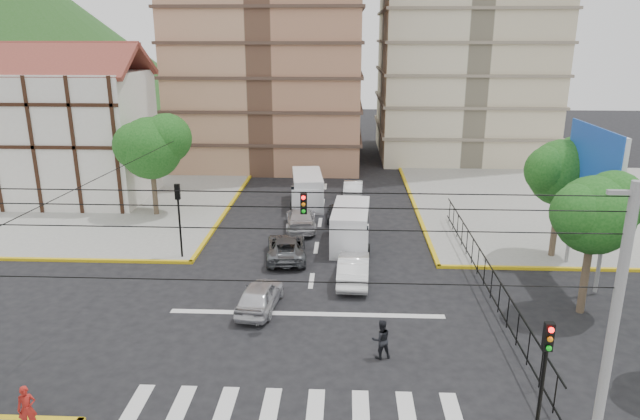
# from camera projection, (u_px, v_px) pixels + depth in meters

# --- Properties ---
(ground) EXTENTS (160.00, 160.00, 0.00)m
(ground) POSITION_uv_depth(u_px,v_px,m) (305.00, 326.00, 25.80)
(ground) COLOR black
(ground) RESTS_ON ground
(sidewalk_nw) EXTENTS (26.00, 26.00, 0.15)m
(sidewalk_nw) POSITION_uv_depth(u_px,v_px,m) (74.00, 198.00, 45.76)
(sidewalk_nw) COLOR gray
(sidewalk_nw) RESTS_ON ground
(sidewalk_ne) EXTENTS (26.00, 26.00, 0.15)m
(sidewalk_ne) POSITION_uv_depth(u_px,v_px,m) (581.00, 205.00, 44.00)
(sidewalk_ne) COLOR gray
(sidewalk_ne) RESTS_ON ground
(crosswalk_stripes) EXTENTS (12.00, 2.40, 0.01)m
(crosswalk_stripes) POSITION_uv_depth(u_px,v_px,m) (293.00, 409.00, 20.07)
(crosswalk_stripes) COLOR silver
(crosswalk_stripes) RESTS_ON ground
(stop_line) EXTENTS (13.00, 0.40, 0.01)m
(stop_line) POSITION_uv_depth(u_px,v_px,m) (307.00, 314.00, 26.94)
(stop_line) COLOR silver
(stop_line) RESTS_ON ground
(tudor_building) EXTENTS (10.80, 8.05, 12.23)m
(tudor_building) POSITION_uv_depth(u_px,v_px,m) (79.00, 135.00, 44.20)
(tudor_building) COLOR silver
(tudor_building) RESTS_ON ground
(park_fence) EXTENTS (0.10, 22.50, 1.66)m
(park_fence) POSITION_uv_depth(u_px,v_px,m) (483.00, 288.00, 29.70)
(park_fence) COLOR black
(park_fence) RESTS_ON ground
(billboard) EXTENTS (0.36, 6.20, 8.10)m
(billboard) POSITION_uv_depth(u_px,v_px,m) (594.00, 170.00, 29.14)
(billboard) COLOR slate
(billboard) RESTS_ON ground
(tree_park_a) EXTENTS (4.41, 3.60, 6.83)m
(tree_park_a) POSITION_uv_depth(u_px,v_px,m) (596.00, 211.00, 25.68)
(tree_park_a) COLOR #473828
(tree_park_a) RESTS_ON ground
(tree_park_c) EXTENTS (4.65, 3.80, 7.25)m
(tree_park_c) POSITION_uv_depth(u_px,v_px,m) (564.00, 170.00, 32.23)
(tree_park_c) COLOR #473828
(tree_park_c) RESTS_ON ground
(tree_tudor) EXTENTS (5.39, 4.40, 7.43)m
(tree_tudor) POSITION_uv_depth(u_px,v_px,m) (152.00, 145.00, 40.09)
(tree_tudor) COLOR #473828
(tree_tudor) RESTS_ON ground
(traffic_light_se) EXTENTS (0.28, 0.22, 4.40)m
(traffic_light_se) POSITION_uv_depth(u_px,v_px,m) (544.00, 366.00, 17.10)
(traffic_light_se) COLOR black
(traffic_light_se) RESTS_ON ground
(traffic_light_nw) EXTENTS (0.28, 0.22, 4.40)m
(traffic_light_nw) POSITION_uv_depth(u_px,v_px,m) (179.00, 208.00, 32.68)
(traffic_light_nw) COLOR black
(traffic_light_nw) RESTS_ON ground
(traffic_light_hanging) EXTENTS (18.00, 9.12, 0.92)m
(traffic_light_hanging) POSITION_uv_depth(u_px,v_px,m) (300.00, 216.00, 22.13)
(traffic_light_hanging) COLOR black
(traffic_light_hanging) RESTS_ON ground
(utility_pole_se) EXTENTS (1.40, 0.28, 9.00)m
(utility_pole_se) POSITION_uv_depth(u_px,v_px,m) (611.00, 338.00, 15.41)
(utility_pole_se) COLOR slate
(utility_pole_se) RESTS_ON ground
(van_right_lane) EXTENTS (2.49, 5.62, 2.48)m
(van_right_lane) POSITION_uv_depth(u_px,v_px,m) (351.00, 228.00, 35.15)
(van_right_lane) COLOR silver
(van_right_lane) RESTS_ON ground
(van_left_lane) EXTENTS (2.76, 5.72, 2.48)m
(van_left_lane) POSITION_uv_depth(u_px,v_px,m) (307.00, 191.00, 43.62)
(van_left_lane) COLOR silver
(van_left_lane) RESTS_ON ground
(car_silver_front_left) EXTENTS (2.13, 4.28, 1.40)m
(car_silver_front_left) POSITION_uv_depth(u_px,v_px,m) (260.00, 296.00, 27.24)
(car_silver_front_left) COLOR silver
(car_silver_front_left) RESTS_ON ground
(car_white_front_right) EXTENTS (1.82, 4.69, 1.52)m
(car_white_front_right) POSITION_uv_depth(u_px,v_px,m) (354.00, 268.00, 30.30)
(car_white_front_right) COLOR white
(car_white_front_right) RESTS_ON ground
(car_grey_mid_left) EXTENTS (2.68, 5.02, 1.34)m
(car_grey_mid_left) POSITION_uv_depth(u_px,v_px,m) (286.00, 247.00, 33.56)
(car_grey_mid_left) COLOR #55585D
(car_grey_mid_left) RESTS_ON ground
(car_silver_rear_left) EXTENTS (2.42, 5.07, 1.43)m
(car_silver_rear_left) POSITION_uv_depth(u_px,v_px,m) (301.00, 219.00, 38.66)
(car_silver_rear_left) COLOR silver
(car_silver_rear_left) RESTS_ON ground
(car_darkgrey_mid_right) EXTENTS (1.52, 3.69, 1.25)m
(car_darkgrey_mid_right) POSITION_uv_depth(u_px,v_px,m) (338.00, 212.00, 40.45)
(car_darkgrey_mid_right) COLOR #262629
(car_darkgrey_mid_right) RESTS_ON ground
(car_white_rear_right) EXTENTS (1.69, 4.33, 1.40)m
(car_white_rear_right) POSITION_uv_depth(u_px,v_px,m) (353.00, 189.00, 46.29)
(car_white_rear_right) COLOR silver
(car_white_rear_right) RESTS_ON ground
(pedestrian_sw_corner) EXTENTS (0.68, 0.57, 1.59)m
(pedestrian_sw_corner) POSITION_uv_depth(u_px,v_px,m) (27.00, 408.00, 18.61)
(pedestrian_sw_corner) COLOR red
(pedestrian_sw_corner) RESTS_ON sidewalk_sw
(pedestrian_crosswalk) EXTENTS (0.96, 0.83, 1.67)m
(pedestrian_crosswalk) POSITION_uv_depth(u_px,v_px,m) (381.00, 339.00, 23.05)
(pedestrian_crosswalk) COLOR black
(pedestrian_crosswalk) RESTS_ON ground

